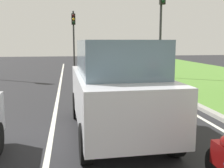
# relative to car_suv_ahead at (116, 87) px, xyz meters

# --- Properties ---
(ground_plane) EXTENTS (60.00, 60.00, 0.00)m
(ground_plane) POSITION_rel_car_suv_ahead_xyz_m (-0.87, 5.32, -1.17)
(ground_plane) COLOR #262628
(lane_line_center) EXTENTS (0.12, 32.00, 0.01)m
(lane_line_center) POSITION_rel_car_suv_ahead_xyz_m (-1.57, 5.32, -1.16)
(lane_line_center) COLOR silver
(lane_line_center) RESTS_ON ground
(lane_line_right_edge) EXTENTS (0.12, 32.00, 0.01)m
(lane_line_right_edge) POSITION_rel_car_suv_ahead_xyz_m (2.73, 5.32, -1.16)
(lane_line_right_edge) COLOR silver
(lane_line_right_edge) RESTS_ON ground
(curb_right) EXTENTS (0.24, 48.00, 0.12)m
(curb_right) POSITION_rel_car_suv_ahead_xyz_m (3.23, 5.32, -1.11)
(curb_right) COLOR #9E9B93
(curb_right) RESTS_ON ground
(car_suv_ahead) EXTENTS (2.05, 4.54, 2.28)m
(car_suv_ahead) POSITION_rel_car_suv_ahead_xyz_m (0.00, 0.00, 0.00)
(car_suv_ahead) COLOR silver
(car_suv_ahead) RESTS_ON ground
(traffic_light_near_right) EXTENTS (0.32, 0.50, 5.39)m
(traffic_light_near_right) POSITION_rel_car_suv_ahead_xyz_m (4.38, 9.43, 2.53)
(traffic_light_near_right) COLOR #2D2D2D
(traffic_light_near_right) RESTS_ON ground
(traffic_light_far_median) EXTENTS (0.32, 0.50, 4.73)m
(traffic_light_far_median) POSITION_rel_car_suv_ahead_xyz_m (-0.61, 16.95, 2.05)
(traffic_light_far_median) COLOR #2D2D2D
(traffic_light_far_median) RESTS_ON ground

